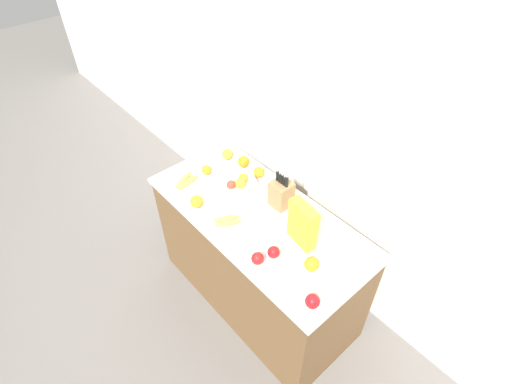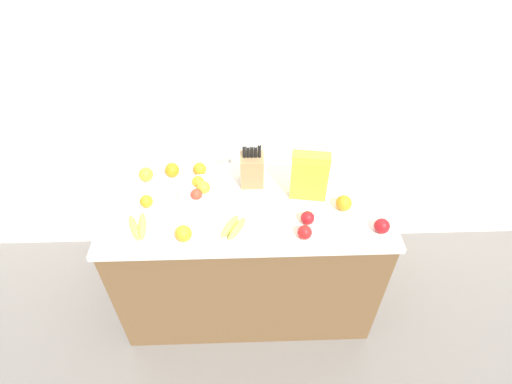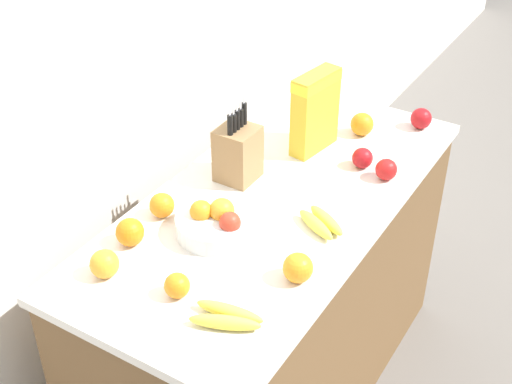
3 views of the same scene
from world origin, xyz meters
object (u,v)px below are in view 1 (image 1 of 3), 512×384
object	(u,v)px
apple_rear	(258,258)
orange_front_right	(197,202)
fruit_bowl	(240,185)
banana_bunch_right	(227,221)
cereal_box	(303,223)
orange_near_bowl	(259,172)
apple_rightmost	(312,301)
orange_mid_right	(227,154)
knife_block	(281,194)
orange_mid_left	(244,162)
apple_by_knife_block	(274,252)
banana_bunch_left	(186,181)
orange_front_center	(312,264)
orange_by_cereal	(207,170)

from	to	relation	value
apple_rear	orange_front_right	size ratio (longest dim) A/B	0.86
fruit_bowl	banana_bunch_right	size ratio (longest dim) A/B	1.31
cereal_box	orange_front_right	bearing A→B (deg)	-146.93
orange_near_bowl	apple_rightmost	bearing A→B (deg)	-26.87
banana_bunch_right	orange_near_bowl	size ratio (longest dim) A/B	2.31
orange_mid_right	knife_block	bearing A→B (deg)	-4.16
fruit_bowl	banana_bunch_right	distance (m)	0.31
banana_bunch_right	orange_mid_left	bearing A→B (deg)	129.34
apple_by_knife_block	orange_near_bowl	world-z (taller)	orange_near_bowl
fruit_bowl	banana_bunch_right	xyz separation A→B (m)	(0.18, -0.25, -0.02)
apple_by_knife_block	apple_rightmost	world-z (taller)	apple_rightmost
banana_bunch_left	orange_mid_right	bearing A→B (deg)	93.37
orange_mid_left	orange_front_center	distance (m)	0.96
banana_bunch_right	orange_front_center	bearing A→B (deg)	12.90
orange_by_cereal	orange_front_center	distance (m)	1.02
fruit_bowl	apple_by_knife_block	world-z (taller)	fruit_bowl
cereal_box	orange_mid_right	bearing A→B (deg)	178.37
banana_bunch_left	apple_rightmost	distance (m)	1.19
banana_bunch_right	apple_rightmost	xyz separation A→B (m)	(0.72, -0.03, 0.02)
orange_near_bowl	orange_by_cereal	xyz separation A→B (m)	(-0.26, -0.25, -0.00)
apple_rear	cereal_box	bearing A→B (deg)	79.99
orange_mid_left	orange_mid_right	bearing A→B (deg)	-167.72
orange_near_bowl	orange_front_center	size ratio (longest dim) A/B	0.92
banana_bunch_right	orange_mid_left	xyz separation A→B (m)	(-0.35, 0.43, 0.02)
orange_near_bowl	banana_bunch_left	bearing A→B (deg)	-123.52
cereal_box	apple_rightmost	size ratio (longest dim) A/B	3.67
orange_mid_right	orange_near_bowl	distance (m)	0.30
orange_front_center	banana_bunch_left	bearing A→B (deg)	-173.89
cereal_box	orange_mid_right	distance (m)	0.91
orange_near_bowl	orange_mid_left	bearing A→B (deg)	-177.60
apple_rightmost	orange_mid_left	bearing A→B (deg)	156.85
cereal_box	orange_mid_left	distance (m)	0.78
apple_by_knife_block	apple_rear	bearing A→B (deg)	-105.17
fruit_bowl	banana_bunch_right	bearing A→B (deg)	-54.13
orange_near_bowl	fruit_bowl	bearing A→B (deg)	-85.39
apple_rear	orange_near_bowl	bearing A→B (deg)	137.59
apple_rightmost	orange_by_cereal	bearing A→B (deg)	169.64
apple_rightmost	banana_bunch_left	bearing A→B (deg)	177.55
banana_bunch_right	orange_front_center	xyz separation A→B (m)	(0.57, 0.13, 0.02)
banana_bunch_right	orange_by_cereal	bearing A→B (deg)	158.04
cereal_box	fruit_bowl	xyz separation A→B (m)	(-0.57, 0.02, -0.12)
knife_block	apple_rightmost	bearing A→B (deg)	-31.69
apple_rightmost	orange_by_cereal	distance (m)	1.19
fruit_bowl	orange_front_right	world-z (taller)	fruit_bowl
banana_bunch_right	orange_front_center	world-z (taller)	orange_front_center
knife_block	apple_by_knife_block	bearing A→B (deg)	-49.57
apple_rightmost	orange_mid_right	size ratio (longest dim) A/B	0.96
orange_mid_right	orange_front_center	bearing A→B (deg)	-14.08
knife_block	apple_rightmost	xyz separation A→B (m)	(0.62, -0.38, -0.06)
orange_by_cereal	orange_front_center	xyz separation A→B (m)	(1.02, -0.05, 0.01)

